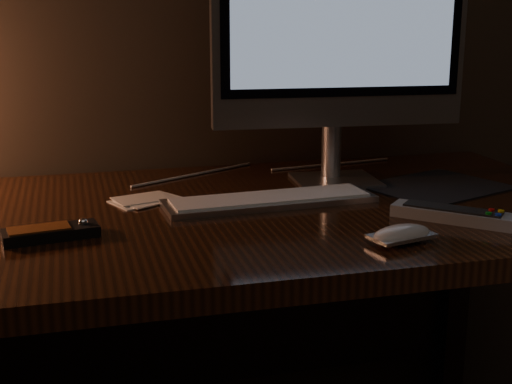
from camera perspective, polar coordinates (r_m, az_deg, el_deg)
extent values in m
cube|color=black|center=(1.33, -4.94, -2.35)|extent=(1.60, 0.75, 0.04)
cube|color=black|center=(2.00, 15.48, -8.39)|extent=(0.06, 0.06, 0.71)
cube|color=black|center=(1.74, -6.76, -7.86)|extent=(1.48, 0.02, 0.51)
cube|color=silver|center=(1.54, 6.36, 0.93)|extent=(0.19, 0.17, 0.01)
cylinder|color=silver|center=(1.56, 6.04, 3.39)|extent=(0.05, 0.05, 0.12)
cube|color=silver|center=(1.50, 6.80, 13.57)|extent=(0.53, 0.07, 0.44)
cube|color=black|center=(1.48, 7.10, 14.67)|extent=(0.50, 0.04, 0.37)
cube|color=#7F91AD|center=(1.48, 7.14, 14.67)|extent=(0.46, 0.04, 0.33)
cube|color=silver|center=(1.36, 1.12, -0.62)|extent=(0.41, 0.14, 0.02)
cube|color=black|center=(1.54, 14.22, 0.42)|extent=(0.33, 0.30, 0.00)
ellipsoid|color=white|center=(1.16, 11.57, -3.53)|extent=(0.12, 0.08, 0.02)
cube|color=black|center=(1.20, -16.09, -3.18)|extent=(0.16, 0.08, 0.02)
cube|color=brown|center=(1.20, -16.12, -2.74)|extent=(0.10, 0.06, 0.00)
sphere|color=silver|center=(1.20, -16.13, -2.67)|extent=(0.02, 0.02, 0.02)
cube|color=gray|center=(1.30, 15.44, -1.79)|extent=(0.19, 0.18, 0.02)
cube|color=black|center=(1.30, 15.47, -1.30)|extent=(0.15, 0.15, 0.00)
cylinder|color=red|center=(1.29, 15.48, -1.17)|extent=(0.01, 0.01, 0.00)
cylinder|color=#0C8C19|center=(1.29, 15.48, -1.17)|extent=(0.01, 0.01, 0.00)
cylinder|color=gold|center=(1.29, 15.48, -1.17)|extent=(0.01, 0.01, 0.00)
cylinder|color=#1433BF|center=(1.29, 15.48, -1.17)|extent=(0.01, 0.01, 0.00)
cube|color=white|center=(1.40, -8.85, -0.62)|extent=(0.15, 0.12, 0.01)
cylinder|color=white|center=(1.64, 0.82, 1.75)|extent=(0.62, 0.19, 0.01)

